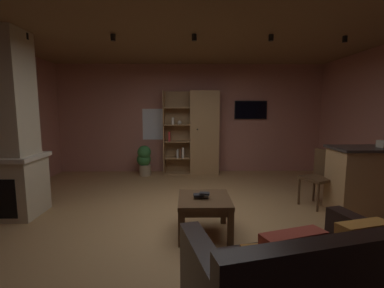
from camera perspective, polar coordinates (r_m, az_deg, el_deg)
floor at (r=3.92m, az=0.09°, el=-16.35°), size 6.54×6.19×0.02m
wall_back at (r=6.71m, az=-0.36°, el=5.40°), size 6.66×0.06×2.67m
ceiling at (r=3.75m, az=0.10°, el=24.62°), size 6.54×6.19×0.02m
window_pane_back at (r=6.73m, az=-7.74°, el=4.21°), size 0.66×0.01×0.77m
stone_fireplace at (r=4.70m, az=-35.41°, el=1.58°), size 0.98×0.73×2.67m
bookshelf_cabinet at (r=6.47m, az=1.82°, el=2.29°), size 1.33×0.41×2.01m
kitchen_bar_counter at (r=4.96m, az=34.92°, el=-6.29°), size 1.40×0.63×1.01m
tissue_box at (r=4.83m, az=35.68°, el=0.02°), size 0.15×0.15×0.11m
coffee_table at (r=3.43m, az=2.66°, el=-12.82°), size 0.65×0.70×0.47m
table_book_0 at (r=3.43m, az=2.72°, el=-11.01°), size 0.13×0.11×0.03m
table_book_1 at (r=3.36m, az=1.43°, el=-10.90°), size 0.13×0.10×0.03m
table_book_2 at (r=3.33m, az=2.70°, el=-10.57°), size 0.13×0.09×0.03m
dining_chair at (r=4.83m, az=25.80°, el=-5.77°), size 0.56×0.56×0.92m
potted_floor_plant at (r=6.44m, az=-10.20°, el=-3.23°), size 0.35×0.37×0.73m
wall_mounted_tv at (r=6.83m, az=12.45°, el=7.12°), size 0.80×0.06×0.45m
track_light_spot_0 at (r=4.71m, az=-32.04°, el=18.97°), size 0.07×0.07×0.09m
track_light_spot_1 at (r=4.29m, az=-16.58°, el=21.00°), size 0.07×0.07×0.09m
track_light_spot_2 at (r=4.13m, az=0.47°, el=21.84°), size 0.07×0.07×0.09m
track_light_spot_3 at (r=4.30m, az=16.58°, el=20.97°), size 0.07×0.07×0.09m
track_light_spot_4 at (r=4.79m, az=29.93°, el=18.88°), size 0.07×0.07×0.09m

